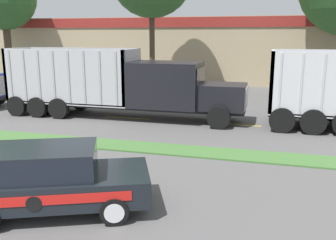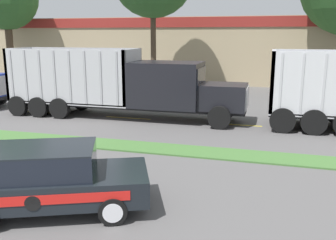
{
  "view_description": "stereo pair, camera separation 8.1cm",
  "coord_description": "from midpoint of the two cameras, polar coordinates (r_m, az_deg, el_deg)",
  "views": [
    {
      "loc": [
        4.33,
        -1.82,
        4.13
      ],
      "look_at": [
        0.98,
        10.44,
        1.21
      ],
      "focal_mm": 40.0,
      "sensor_mm": 36.0,
      "label": 1
    },
    {
      "loc": [
        4.41,
        -1.8,
        4.13
      ],
      "look_at": [
        0.98,
        10.44,
        1.21
      ],
      "focal_mm": 40.0,
      "sensor_mm": 36.0,
      "label": 2
    }
  ],
  "objects": [
    {
      "name": "centre_line_3",
      "position": [
        21.57,
        -19.81,
        1.12
      ],
      "size": [
        2.4,
        0.14,
        0.01
      ],
      "primitive_type": "cube",
      "color": "yellow",
      "rests_on": "ground_plane"
    },
    {
      "name": "dump_truck_lead",
      "position": [
        18.66,
        -4.55,
        4.92
      ],
      "size": [
        12.17,
        2.59,
        3.44
      ],
      "color": "black",
      "rests_on": "ground_plane"
    },
    {
      "name": "grass_verge",
      "position": [
        13.96,
        -3.68,
        -4.18
      ],
      "size": [
        120.0,
        1.28,
        0.06
      ],
      "primitive_type": "cube",
      "color": "#477538",
      "rests_on": "ground_plane"
    },
    {
      "name": "centre_line_4",
      "position": [
        19.03,
        -6.34,
        0.31
      ],
      "size": [
        2.4,
        0.14,
        0.01
      ],
      "primitive_type": "cube",
      "color": "yellow",
      "rests_on": "ground_plane"
    },
    {
      "name": "store_building_backdrop",
      "position": [
        38.02,
        1.02,
        10.88
      ],
      "size": [
        37.71,
        12.1,
        5.56
      ],
      "color": "tan",
      "rests_on": "ground_plane"
    },
    {
      "name": "rally_car",
      "position": [
        9.32,
        -17.47,
        -8.51
      ],
      "size": [
        4.73,
        3.4,
        1.61
      ],
      "color": "black",
      "rests_on": "ground_plane"
    },
    {
      "name": "centre_line_5",
      "position": [
        17.8,
        10.06,
        -0.69
      ],
      "size": [
        2.4,
        0.14,
        0.01
      ],
      "primitive_type": "cube",
      "color": "yellow",
      "rests_on": "ground_plane"
    }
  ]
}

